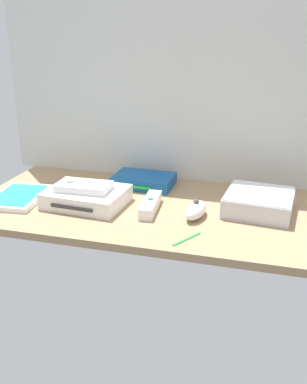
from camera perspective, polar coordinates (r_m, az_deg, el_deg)
The scene contains 10 objects.
ground_plane at distance 117.55cm, azimuth 0.00°, elevation -2.28°, with size 100.00×48.00×2.00cm, color #9E7F5B.
back_wall at distance 132.64cm, azimuth 2.91°, elevation 15.13°, with size 110.00×1.20×64.00cm, color silver.
game_console at distance 118.65cm, azimuth -8.92°, elevation -0.65°, with size 22.09×17.63×4.40cm.
mini_computer at distance 115.89cm, azimuth 13.86°, elevation -1.32°, with size 18.62×18.62×5.30cm.
game_case at distance 127.12cm, azimuth -17.55°, elevation -0.62°, with size 15.36×20.22×1.56cm.
network_router at distance 131.50cm, azimuth -1.30°, elevation 1.54°, with size 18.31×12.73×3.40cm.
remote_wand at distance 113.95cm, azimuth -0.63°, elevation -1.68°, with size 4.76×15.04×3.40cm.
remote_nunchuk at distance 109.69cm, azimuth 5.67°, elevation -2.42°, with size 5.93×10.57×5.10cm.
remote_classic_pad at distance 117.10cm, azimuth -9.26°, elevation 0.72°, with size 14.58×8.32×2.40cm.
stylus_pen at distance 98.98cm, azimuth 4.48°, elevation -6.15°, with size 0.70×0.70×9.00cm, color green.
Camera 1 is at (28.55, -104.25, 45.20)cm, focal length 40.06 mm.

